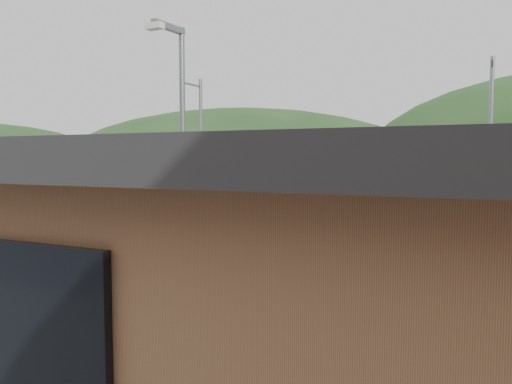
% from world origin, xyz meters
% --- Properties ---
extents(ground, '(120.00, 120.00, 0.00)m').
position_xyz_m(ground, '(0.00, 0.00, 0.00)').
color(ground, '#4C4C4F').
rests_on(ground, ground).
extents(hills, '(146.00, 149.00, 26.00)m').
position_xyz_m(hills, '(6.19, 5.29, 0.00)').
color(hills, '#1E3D19').
rests_on(hills, ground).
extents(platform, '(26.00, 3.20, 0.30)m').
position_xyz_m(platform, '(0.00, 3.30, 0.15)').
color(platform, '#9E9E99').
rests_on(platform, ground).
extents(yellow_line, '(26.00, 0.10, 0.01)m').
position_xyz_m(yellow_line, '(0.00, 2.00, 0.30)').
color(yellow_line, yellow).
rests_on(yellow_line, platform).
extents(train, '(20.44, 3.01, 3.74)m').
position_xyz_m(train, '(-0.14, 6.00, 2.06)').
color(train, black).
rests_on(train, ground).
extents(catenary_mast_west, '(0.18, 1.80, 7.00)m').
position_xyz_m(catenary_mast_west, '(-7.00, 8.56, 3.65)').
color(catenary_mast_west, slate).
rests_on(catenary_mast_west, ground).
extents(catenary_mast_east, '(0.18, 1.80, 7.00)m').
position_xyz_m(catenary_mast_east, '(7.00, 8.56, 3.65)').
color(catenary_mast_east, slate).
rests_on(catenary_mast_east, ground).
extents(station_shelter, '(9.20, 6.20, 3.00)m').
position_xyz_m(station_shelter, '(6.00, -9.01, 1.55)').
color(station_shelter, brown).
rests_on(station_shelter, ground).
extents(lamp_post, '(0.36, 0.99, 5.56)m').
position_xyz_m(lamp_post, '(1.25, -5.55, 3.33)').
color(lamp_post, slate).
rests_on(lamp_post, ground).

